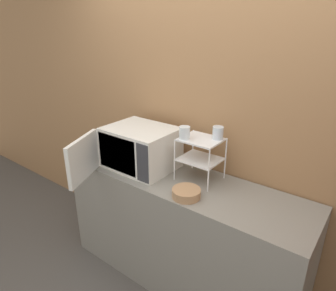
% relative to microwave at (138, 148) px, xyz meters
% --- Properties ---
extents(wall_back, '(8.00, 0.06, 2.60)m').
position_rel_microwave_xyz_m(wall_back, '(0.40, 0.35, 0.22)').
color(wall_back, '#9E7047').
rests_on(wall_back, ground_plane).
extents(counter, '(1.90, 0.56, 0.91)m').
position_rel_microwave_xyz_m(counter, '(0.40, 0.03, -0.62)').
color(counter, gray).
rests_on(counter, ground_plane).
extents(microwave, '(0.55, 0.80, 0.32)m').
position_rel_microwave_xyz_m(microwave, '(0.00, 0.00, 0.00)').
color(microwave, silver).
rests_on(microwave, counter).
extents(dish_rack, '(0.29, 0.25, 0.32)m').
position_rel_microwave_xyz_m(dish_rack, '(0.49, 0.12, 0.07)').
color(dish_rack, white).
rests_on(dish_rack, counter).
extents(glass_front_left, '(0.08, 0.08, 0.09)m').
position_rel_microwave_xyz_m(glass_front_left, '(0.40, 0.05, 0.20)').
color(glass_front_left, silver).
rests_on(glass_front_left, dish_rack).
extents(glass_back_right, '(0.08, 0.08, 0.09)m').
position_rel_microwave_xyz_m(glass_back_right, '(0.58, 0.19, 0.20)').
color(glass_back_right, silver).
rests_on(glass_back_right, dish_rack).
extents(bowl, '(0.19, 0.19, 0.06)m').
position_rel_microwave_xyz_m(bowl, '(0.55, -0.14, -0.13)').
color(bowl, '#AD7F56').
rests_on(bowl, counter).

